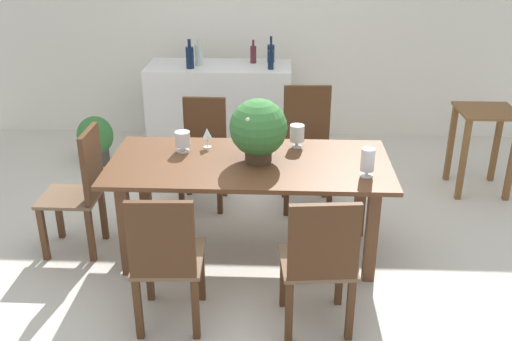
% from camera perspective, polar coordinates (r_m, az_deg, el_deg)
% --- Properties ---
extents(ground_plane, '(7.04, 7.04, 0.00)m').
position_cam_1_polar(ground_plane, '(4.65, -0.52, -7.28)').
color(ground_plane, beige).
extents(back_wall, '(6.40, 0.10, 2.60)m').
position_cam_1_polar(back_wall, '(6.67, 0.65, 14.37)').
color(back_wall, silver).
rests_on(back_wall, ground).
extents(dining_table, '(2.04, 0.94, 0.77)m').
position_cam_1_polar(dining_table, '(4.24, -0.63, -0.46)').
color(dining_table, brown).
rests_on(dining_table, ground).
extents(chair_head_end, '(0.43, 0.40, 0.99)m').
position_cam_1_polar(chair_head_end, '(4.54, -16.75, -1.53)').
color(chair_head_end, '#4C2D19').
rests_on(chair_head_end, ground).
extents(chair_far_left, '(0.42, 0.44, 0.94)m').
position_cam_1_polar(chair_far_left, '(5.17, -5.14, 2.37)').
color(chair_far_left, '#4C2D19').
rests_on(chair_far_left, ground).
extents(chair_near_left, '(0.44, 0.49, 0.96)m').
position_cam_1_polar(chair_near_left, '(3.56, -8.84, -8.39)').
color(chair_near_left, '#4C2D19').
rests_on(chair_near_left, ground).
extents(chair_far_right, '(0.47, 0.45, 1.06)m').
position_cam_1_polar(chair_far_right, '(5.12, 5.01, 2.84)').
color(chair_far_right, '#4C2D19').
rests_on(chair_far_right, ground).
extents(chair_near_right, '(0.49, 0.47, 0.95)m').
position_cam_1_polar(chair_near_right, '(3.51, 6.30, -8.70)').
color(chair_near_right, '#4C2D19').
rests_on(chair_near_right, ground).
extents(flower_centerpiece, '(0.41, 0.41, 0.46)m').
position_cam_1_polar(flower_centerpiece, '(4.12, 0.24, 4.11)').
color(flower_centerpiece, '#4C3828').
rests_on(flower_centerpiece, dining_table).
extents(crystal_vase_left, '(0.09, 0.09, 0.20)m').
position_cam_1_polar(crystal_vase_left, '(3.99, 10.91, 0.95)').
color(crystal_vase_left, silver).
rests_on(crystal_vase_left, dining_table).
extents(crystal_vase_center_near, '(0.12, 0.12, 0.16)m').
position_cam_1_polar(crystal_vase_center_near, '(4.38, -7.23, 3.01)').
color(crystal_vase_center_near, silver).
rests_on(crystal_vase_center_near, dining_table).
extents(crystal_vase_right, '(0.11, 0.11, 0.18)m').
position_cam_1_polar(crystal_vase_right, '(4.43, 4.06, 3.63)').
color(crystal_vase_right, silver).
rests_on(crystal_vase_right, dining_table).
extents(wine_glass, '(0.07, 0.07, 0.16)m').
position_cam_1_polar(wine_glass, '(4.43, -4.83, 3.61)').
color(wine_glass, silver).
rests_on(wine_glass, dining_table).
extents(kitchen_counter, '(1.49, 0.63, 0.98)m').
position_cam_1_polar(kitchen_counter, '(6.23, -3.54, 5.93)').
color(kitchen_counter, silver).
rests_on(kitchen_counter, ground).
extents(wine_bottle_dark, '(0.08, 0.08, 0.29)m').
position_cam_1_polar(wine_bottle_dark, '(5.97, -6.52, 11.04)').
color(wine_bottle_dark, '#0F1E38').
rests_on(wine_bottle_dark, kitchen_counter).
extents(wine_bottle_amber, '(0.06, 0.06, 0.26)m').
position_cam_1_polar(wine_bottle_amber, '(5.90, 1.46, 10.86)').
color(wine_bottle_amber, '#0F1E38').
rests_on(wine_bottle_amber, kitchen_counter).
extents(wine_bottle_clear, '(0.08, 0.08, 0.28)m').
position_cam_1_polar(wine_bottle_clear, '(6.08, -5.65, 11.28)').
color(wine_bottle_clear, '#B2BFB7').
rests_on(wine_bottle_clear, kitchen_counter).
extents(wine_bottle_green, '(0.08, 0.08, 0.27)m').
position_cam_1_polar(wine_bottle_green, '(6.20, 1.48, 11.49)').
color(wine_bottle_green, '#0F1E38').
rests_on(wine_bottle_green, kitchen_counter).
extents(wine_bottle_tall, '(0.06, 0.06, 0.24)m').
position_cam_1_polar(wine_bottle_tall, '(6.16, -0.27, 11.38)').
color(wine_bottle_tall, '#511E28').
rests_on(wine_bottle_tall, kitchen_counter).
extents(side_table, '(0.51, 0.50, 0.79)m').
position_cam_1_polar(side_table, '(5.72, 21.45, 3.41)').
color(side_table, brown).
rests_on(side_table, ground).
extents(potted_plant_floor, '(0.37, 0.37, 0.51)m').
position_cam_1_polar(potted_plant_floor, '(6.23, -15.50, 3.02)').
color(potted_plant_floor, '#423D38').
rests_on(potted_plant_floor, ground).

